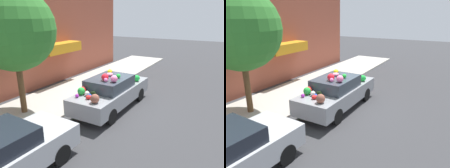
{
  "view_description": "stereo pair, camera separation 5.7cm",
  "coord_description": "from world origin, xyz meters",
  "views": [
    {
      "loc": [
        -8.0,
        -4.64,
        4.06
      ],
      "look_at": [
        0.0,
        -0.14,
        1.12
      ],
      "focal_mm": 35.0,
      "sensor_mm": 36.0,
      "label": 1
    },
    {
      "loc": [
        -7.97,
        -4.69,
        4.06
      ],
      "look_at": [
        0.0,
        -0.14,
        1.12
      ],
      "focal_mm": 35.0,
      "sensor_mm": 36.0,
      "label": 2
    }
  ],
  "objects": [
    {
      "name": "ground_plane",
      "position": [
        0.0,
        0.0,
        0.0
      ],
      "size": [
        60.0,
        60.0,
        0.0
      ],
      "primitive_type": "plane",
      "color": "#38383A"
    },
    {
      "name": "sidewalk_curb",
      "position": [
        0.0,
        2.7,
        0.05
      ],
      "size": [
        24.0,
        3.2,
        0.1
      ],
      "color": "#B2ADA3",
      "rests_on": "ground"
    },
    {
      "name": "art_car",
      "position": [
        -0.05,
        -0.14,
        0.78
      ],
      "size": [
        4.51,
        1.74,
        1.76
      ],
      "rotation": [
        0.0,
        0.0,
        -0.01
      ],
      "color": "gray",
      "rests_on": "ground"
    },
    {
      "name": "street_tree",
      "position": [
        -2.42,
        2.78,
        3.5
      ],
      "size": [
        3.19,
        3.19,
        5.0
      ],
      "color": "brown",
      "rests_on": "sidewalk_curb"
    },
    {
      "name": "building_facade",
      "position": [
        0.07,
        4.93,
        3.12
      ],
      "size": [
        18.0,
        1.2,
        6.32
      ],
      "color": "#9E4C38",
      "rests_on": "ground"
    },
    {
      "name": "fire_hydrant",
      "position": [
        2.14,
        1.49,
        0.45
      ],
      "size": [
        0.2,
        0.2,
        0.7
      ],
      "color": "#B2B2B7",
      "rests_on": "sidewalk_curb"
    },
    {
      "name": "parked_car_plain",
      "position": [
        -5.35,
        0.01,
        0.73
      ],
      "size": [
        4.01,
        1.9,
        1.4
      ],
      "rotation": [
        0.0,
        0.0,
        -0.05
      ],
      "color": "#B7BABF",
      "rests_on": "ground"
    }
  ]
}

